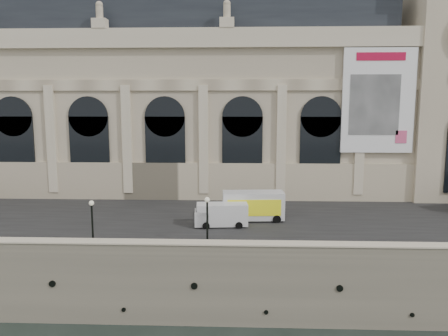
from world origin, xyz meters
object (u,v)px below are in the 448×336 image
(van_c, at_px, (219,215))
(box_truck, at_px, (249,206))
(lamp_left, at_px, (92,225))
(lamp_right, at_px, (207,223))

(van_c, xyz_separation_m, box_truck, (3.16, 2.53, 0.36))
(van_c, xyz_separation_m, lamp_left, (-10.66, -7.44, 0.91))
(box_truck, xyz_separation_m, lamp_left, (-13.83, -9.97, 0.55))
(van_c, height_order, lamp_right, lamp_right)
(van_c, height_order, lamp_left, lamp_left)
(lamp_right, bearing_deg, box_truck, 67.64)
(van_c, distance_m, box_truck, 4.06)
(lamp_left, bearing_deg, van_c, 34.91)
(box_truck, height_order, lamp_left, lamp_left)
(box_truck, distance_m, lamp_left, 17.06)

